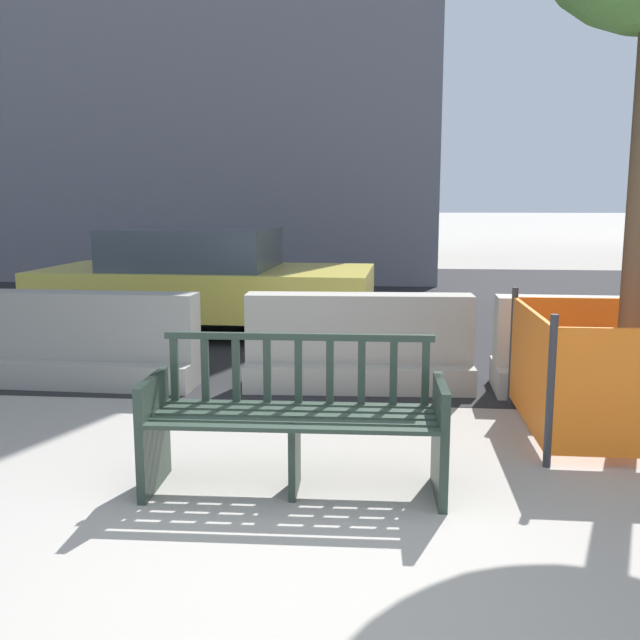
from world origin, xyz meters
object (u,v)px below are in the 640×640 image
street_bench (295,423)px  car_taxi_near (205,281)px  jersey_barrier_left (90,347)px  jersey_barrier_right (614,356)px  construction_fence (629,369)px  jersey_barrier_centre (359,350)px

street_bench → car_taxi_near: (-1.78, 4.84, 0.26)m
street_bench → jersey_barrier_left: street_bench is taller
jersey_barrier_right → construction_fence: construction_fence is taller
jersey_barrier_right → street_bench: bearing=-136.7°
jersey_barrier_centre → jersey_barrier_right: 2.19m
street_bench → jersey_barrier_right: bearing=43.3°
jersey_barrier_right → construction_fence: size_ratio=1.41×
car_taxi_near → jersey_barrier_right: bearing=-30.8°
jersey_barrier_centre → car_taxi_near: bearing=129.4°
street_bench → jersey_barrier_centre: 2.37m
construction_fence → jersey_barrier_left: bearing=166.6°
street_bench → jersey_barrier_right: 3.37m
jersey_barrier_centre → jersey_barrier_right: bearing=-1.0°
jersey_barrier_left → street_bench: bearing=-45.8°
jersey_barrier_centre → jersey_barrier_right: size_ratio=1.01×
jersey_barrier_left → construction_fence: size_ratio=1.42×
construction_fence → street_bench: bearing=-151.7°
car_taxi_near → construction_fence: bearing=-42.3°
jersey_barrier_centre → car_taxi_near: (-2.05, 2.49, 0.32)m
jersey_barrier_left → jersey_barrier_right: (4.63, 0.07, 0.00)m
jersey_barrier_left → jersey_barrier_right: 4.63m
jersey_barrier_right → car_taxi_near: size_ratio=0.49×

